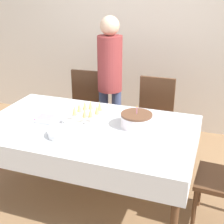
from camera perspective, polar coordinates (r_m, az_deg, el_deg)
ground_plane at (r=3.20m, az=-4.09°, el=-14.73°), size 12.00×12.00×0.00m
wall_back at (r=4.32m, az=5.31°, el=14.75°), size 8.00×0.05×2.70m
dining_table at (r=2.85m, az=-4.45°, el=-4.31°), size 1.92×1.15×0.75m
dining_chair_far_left at (r=3.80m, az=-4.97°, el=0.82°), size 0.44×0.44×0.96m
dining_chair_far_right at (r=3.56m, az=7.68°, el=-0.88°), size 0.42×0.42×0.96m
birthday_cake at (r=2.77m, az=4.49°, el=-1.47°), size 0.28×0.28×0.20m
champagne_tray at (r=2.84m, az=-4.42°, el=-0.23°), size 0.33×0.33×0.18m
plate_stack_main at (r=2.64m, az=-8.70°, el=-3.77°), size 0.27×0.27×0.05m
plate_stack_dessert at (r=2.86m, az=-7.06°, el=-1.67°), size 0.20×0.20×0.04m
cake_knife at (r=2.63m, az=3.39°, el=-4.25°), size 0.29×0.11×0.00m
fork_pile at (r=2.91m, az=-12.43°, el=-1.85°), size 0.17×0.06×0.02m
napkin_pile at (r=3.01m, az=-12.17°, el=-1.03°), size 0.15×0.15×0.01m
person_standing at (r=3.57m, az=-0.39°, el=6.92°), size 0.28×0.28×1.61m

